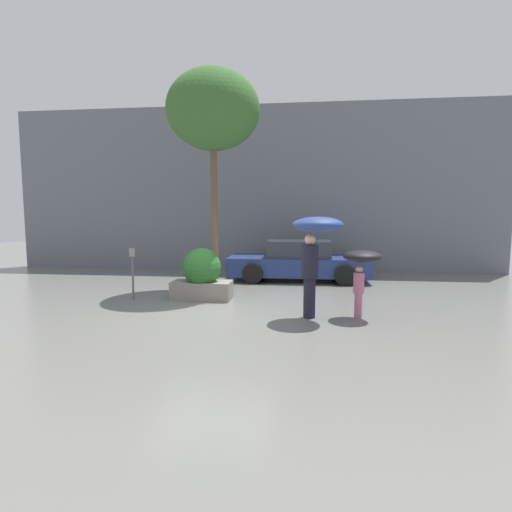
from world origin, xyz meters
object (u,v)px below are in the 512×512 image
Objects in this scene: person_adult at (315,239)px; parked_car_near at (299,262)px; street_tree at (213,111)px; planter_box at (202,275)px; person_child at (362,263)px; parking_meter at (132,263)px.

person_adult is 0.46× the size of parked_car_near.
street_tree is (-2.65, 2.72, 3.20)m from person_adult.
street_tree is at bearing 131.56° from parked_car_near.
planter_box reaches higher than parked_car_near.
person_child is (0.93, 0.15, -0.48)m from person_adult.
planter_box is 1.70m from parking_meter.
person_adult is 4.87m from parked_car_near.
parked_car_near is at bearing 114.45° from person_adult.
parked_car_near is (-1.30, 4.60, -0.54)m from person_child.
person_adult is at bearing -175.62° from parked_car_near.
person_child is 4.81m from parked_car_near.
person_adult is 1.49× the size of person_child.
street_tree is at bearing 41.14° from parking_meter.
parking_meter is (-1.71, -1.49, -3.89)m from street_tree.
street_tree reaches higher than parking_meter.
person_child is 5.40m from parking_meter.
person_adult is at bearing -45.74° from street_tree.
person_child is at bearing -20.62° from planter_box.
person_child is 0.23× the size of street_tree.
street_tree reaches higher than person_adult.
planter_box is 0.25× the size of street_tree.
planter_box is 0.71× the size of person_adult.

